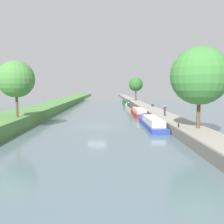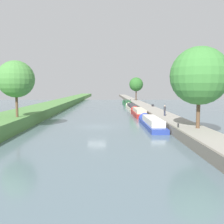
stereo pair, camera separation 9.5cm
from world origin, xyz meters
name	(u,v)px [view 2 (the right image)]	position (x,y,z in m)	size (l,w,h in m)	color
ground_plane	(97,127)	(0.00, 0.00, 0.00)	(160.00, 160.00, 0.00)	slate
left_grassy_bank	(9,121)	(-12.14, 0.00, 0.82)	(6.17, 260.00, 1.65)	#518442
right_towpath	(175,123)	(10.84, 0.00, 0.50)	(3.57, 260.00, 1.01)	gray
stone_quay	(161,123)	(8.93, 0.00, 0.53)	(0.25, 260.00, 1.06)	#6B665B
narrowboat_blue	(151,122)	(7.58, 0.38, 0.56)	(2.08, 12.97, 2.10)	#283D93
narrowboat_red	(138,112)	(7.54, 14.93, 0.59)	(2.10, 12.68, 2.06)	maroon
narrowboat_cream	(131,107)	(7.46, 29.19, 0.57)	(1.85, 16.19, 1.90)	beige
narrowboat_green	(127,103)	(7.58, 46.46, 0.58)	(2.08, 14.68, 2.15)	#1E6033
tree_rightbank_near	(199,76)	(11.35, -7.57, 6.69)	(6.26, 6.26, 8.82)	brown
tree_rightbank_midnear	(136,84)	(11.47, 54.34, 6.58)	(4.84, 4.84, 8.01)	#4C3828
tree_leftbank_downstream	(16,79)	(-10.18, -2.20, 6.51)	(4.70, 4.70, 7.22)	brown
person_walking	(165,110)	(10.48, 4.76, 1.88)	(0.34, 0.34, 1.66)	#282D42
mooring_bollard_near	(178,125)	(9.36, -7.01, 1.23)	(0.16, 0.16, 0.45)	black
mooring_bollard_far	(130,100)	(9.36, 52.85, 1.23)	(0.16, 0.16, 0.45)	black
park_bench	(153,105)	(12.17, 24.92, 1.36)	(0.44, 1.50, 0.47)	#333338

